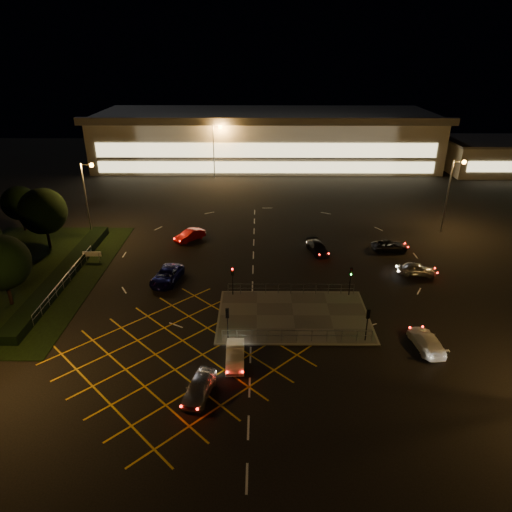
{
  "coord_description": "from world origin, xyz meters",
  "views": [
    {
      "loc": [
        -1.32,
        -39.15,
        23.54
      ],
      "look_at": [
        -1.64,
        7.41,
        2.0
      ],
      "focal_mm": 32.0,
      "sensor_mm": 36.0,
      "label": 1
    }
  ],
  "objects_px": {
    "car_queue_white": "(235,355)",
    "car_circ_red": "(190,235)",
    "car_far_dkgrey": "(318,248)",
    "car_near_silver": "(199,387)",
    "car_approach_white": "(426,341)",
    "signal_sw": "(227,318)",
    "signal_se": "(368,318)",
    "car_left_blue": "(167,276)",
    "car_right_silver": "(417,269)",
    "signal_nw": "(232,275)",
    "signal_ne": "(351,275)",
    "car_east_grey": "(390,246)"
  },
  "relations": [
    {
      "from": "car_queue_white",
      "to": "car_circ_red",
      "type": "xyz_separation_m",
      "value": [
        -7.27,
        25.69,
        0.04
      ]
    },
    {
      "from": "car_far_dkgrey",
      "to": "car_circ_red",
      "type": "xyz_separation_m",
      "value": [
        -16.49,
        3.82,
        0.07
      ]
    },
    {
      "from": "car_near_silver",
      "to": "car_approach_white",
      "type": "xyz_separation_m",
      "value": [
        18.67,
        5.97,
        -0.04
      ]
    },
    {
      "from": "signal_sw",
      "to": "car_near_silver",
      "type": "height_order",
      "value": "signal_sw"
    },
    {
      "from": "signal_se",
      "to": "car_far_dkgrey",
      "type": "relative_size",
      "value": 0.71
    },
    {
      "from": "signal_se",
      "to": "car_left_blue",
      "type": "relative_size",
      "value": 0.59
    },
    {
      "from": "car_right_silver",
      "to": "car_left_blue",
      "type": "bearing_deg",
      "value": 101.11
    },
    {
      "from": "car_left_blue",
      "to": "car_far_dkgrey",
      "type": "bearing_deg",
      "value": 34.95
    },
    {
      "from": "signal_sw",
      "to": "signal_nw",
      "type": "xyz_separation_m",
      "value": [
        0.0,
        7.99,
        0.0
      ]
    },
    {
      "from": "car_queue_white",
      "to": "signal_ne",
      "type": "bearing_deg",
      "value": 42.76
    },
    {
      "from": "signal_sw",
      "to": "signal_ne",
      "type": "relative_size",
      "value": 1.0
    },
    {
      "from": "car_near_silver",
      "to": "car_right_silver",
      "type": "bearing_deg",
      "value": 53.94
    },
    {
      "from": "car_left_blue",
      "to": "car_east_grey",
      "type": "relative_size",
      "value": 1.18
    },
    {
      "from": "car_circ_red",
      "to": "car_queue_white",
      "type": "bearing_deg",
      "value": -31.12
    },
    {
      "from": "signal_sw",
      "to": "car_right_silver",
      "type": "relative_size",
      "value": 0.77
    },
    {
      "from": "car_right_silver",
      "to": "car_queue_white",
      "type": "bearing_deg",
      "value": 136.14
    },
    {
      "from": "car_right_silver",
      "to": "car_circ_red",
      "type": "distance_m",
      "value": 28.68
    },
    {
      "from": "signal_se",
      "to": "car_far_dkgrey",
      "type": "distance_m",
      "value": 19.04
    },
    {
      "from": "signal_se",
      "to": "car_east_grey",
      "type": "height_order",
      "value": "signal_se"
    },
    {
      "from": "car_near_silver",
      "to": "car_queue_white",
      "type": "xyz_separation_m",
      "value": [
        2.47,
        3.87,
        -0.05
      ]
    },
    {
      "from": "signal_sw",
      "to": "car_near_silver",
      "type": "relative_size",
      "value": 0.74
    },
    {
      "from": "car_right_silver",
      "to": "car_approach_white",
      "type": "xyz_separation_m",
      "value": [
        -3.45,
        -13.7,
        -0.01
      ]
    },
    {
      "from": "signal_sw",
      "to": "signal_se",
      "type": "height_order",
      "value": "same"
    },
    {
      "from": "car_east_grey",
      "to": "signal_ne",
      "type": "bearing_deg",
      "value": 145.68
    },
    {
      "from": "car_right_silver",
      "to": "car_approach_white",
      "type": "relative_size",
      "value": 0.87
    },
    {
      "from": "signal_ne",
      "to": "car_queue_white",
      "type": "height_order",
      "value": "signal_ne"
    },
    {
      "from": "signal_ne",
      "to": "car_approach_white",
      "type": "distance_m",
      "value": 10.33
    },
    {
      "from": "car_left_blue",
      "to": "signal_sw",
      "type": "bearing_deg",
      "value": -45.67
    },
    {
      "from": "signal_se",
      "to": "car_circ_red",
      "type": "relative_size",
      "value": 0.72
    },
    {
      "from": "car_far_dkgrey",
      "to": "car_approach_white",
      "type": "xyz_separation_m",
      "value": [
        6.98,
        -19.77,
        0.04
      ]
    },
    {
      "from": "signal_se",
      "to": "car_near_silver",
      "type": "bearing_deg",
      "value": 26.67
    },
    {
      "from": "car_right_silver",
      "to": "car_circ_red",
      "type": "relative_size",
      "value": 0.94
    },
    {
      "from": "signal_ne",
      "to": "car_left_blue",
      "type": "distance_m",
      "value": 19.65
    },
    {
      "from": "signal_se",
      "to": "car_east_grey",
      "type": "xyz_separation_m",
      "value": [
        7.19,
        19.53,
        -1.74
      ]
    },
    {
      "from": "car_right_silver",
      "to": "car_approach_white",
      "type": "bearing_deg",
      "value": 173.2
    },
    {
      "from": "car_right_silver",
      "to": "car_approach_white",
      "type": "height_order",
      "value": "car_right_silver"
    },
    {
      "from": "car_approach_white",
      "to": "car_near_silver",
      "type": "bearing_deg",
      "value": 11.65
    },
    {
      "from": "signal_ne",
      "to": "car_circ_red",
      "type": "relative_size",
      "value": 0.72
    },
    {
      "from": "car_near_silver",
      "to": "signal_sw",
      "type": "bearing_deg",
      "value": 88.5
    },
    {
      "from": "signal_nw",
      "to": "signal_ne",
      "type": "relative_size",
      "value": 1.0
    },
    {
      "from": "signal_sw",
      "to": "car_far_dkgrey",
      "type": "xyz_separation_m",
      "value": [
        10.0,
        18.86,
        -1.72
      ]
    },
    {
      "from": "car_queue_white",
      "to": "car_left_blue",
      "type": "relative_size",
      "value": 0.77
    },
    {
      "from": "signal_nw",
      "to": "signal_ne",
      "type": "distance_m",
      "value": 12.0
    },
    {
      "from": "signal_se",
      "to": "car_near_silver",
      "type": "height_order",
      "value": "signal_se"
    },
    {
      "from": "signal_sw",
      "to": "car_circ_red",
      "type": "relative_size",
      "value": 0.72
    },
    {
      "from": "car_left_blue",
      "to": "car_right_silver",
      "type": "height_order",
      "value": "car_left_blue"
    },
    {
      "from": "signal_ne",
      "to": "car_right_silver",
      "type": "bearing_deg",
      "value": 29.7
    },
    {
      "from": "car_right_silver",
      "to": "car_east_grey",
      "type": "height_order",
      "value": "car_right_silver"
    },
    {
      "from": "car_queue_white",
      "to": "car_right_silver",
      "type": "distance_m",
      "value": 25.22
    },
    {
      "from": "signal_sw",
      "to": "signal_nw",
      "type": "bearing_deg",
      "value": -90.0
    }
  ]
}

